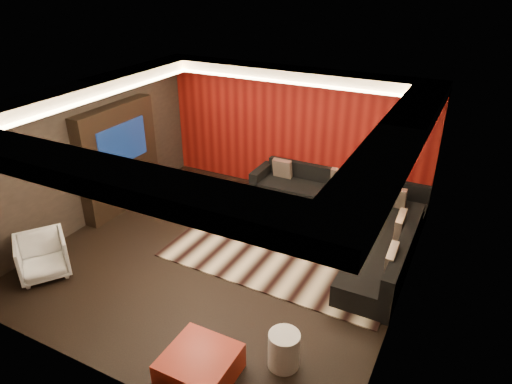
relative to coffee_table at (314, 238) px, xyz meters
The scene contains 26 objects.
floor 1.66m from the coffee_table, 140.31° to the right, with size 6.00×6.00×0.02m, color black.
ceiling 3.17m from the coffee_table, 140.31° to the right, with size 6.00×6.00×0.02m, color silver.
wall_back 2.66m from the coffee_table, 123.16° to the left, with size 6.00×0.02×2.80m, color black.
wall_left 4.60m from the coffee_table, 166.13° to the right, with size 0.02×6.00×2.80m, color black.
wall_right 2.41m from the coffee_table, 31.39° to the right, with size 0.02×6.00×2.80m, color black.
red_feature_wall 2.63m from the coffee_table, 123.71° to the left, with size 5.98×0.05×2.78m, color #6B0C0A.
soffit_back 3.31m from the coffee_table, 127.84° to the left, with size 6.00×0.60×0.22m, color silver.
soffit_front 4.73m from the coffee_table, 108.74° to the right, with size 6.00×0.60×0.22m, color silver.
soffit_left 4.85m from the coffee_table, 165.09° to the right, with size 0.60×4.80×0.22m, color silver.
soffit_right 3.13m from the coffee_table, 36.61° to the right, with size 0.60×4.80×0.22m, color silver.
cove_back 3.08m from the coffee_table, 134.41° to the left, with size 4.80×0.08×0.04m, color #FFD899.
cove_front 4.42m from the coffee_table, 110.46° to the right, with size 4.80×0.08×0.04m, color #FFD899.
cove_left 4.53m from the coffee_table, 163.77° to the right, with size 0.08×4.80×0.04m, color #FFD899.
cove_right 2.91m from the coffee_table, 44.29° to the right, with size 0.08×4.80×0.04m, color #FFD899.
tv_surround 4.27m from the coffee_table, behind, with size 0.30×2.00×2.20m, color black.
tv_screen 4.21m from the coffee_table, behind, with size 0.04×1.30×0.80m, color black.
tv_shelf 4.03m from the coffee_table, behind, with size 0.04×1.60×0.04m, color black.
rug 0.43m from the coffee_table, 149.01° to the right, with size 4.00×3.00×0.02m, color beige.
coffee_table is the anchor object (origin of this frame).
drum_stool 1.10m from the coffee_table, behind, with size 0.33×0.33×0.38m, color black.
striped_pouf 2.11m from the coffee_table, behind, with size 0.70×0.70×0.39m, color beige.
white_side_table 2.96m from the coffee_table, 76.98° to the right, with size 0.41×0.41×0.51m, color white.
orange_ottoman 3.55m from the coffee_table, 92.91° to the right, with size 0.85×0.85×0.38m, color #A02114.
armchair 4.69m from the coffee_table, 141.37° to the right, with size 0.76×0.78×0.71m, color silver.
sectional_sofa 0.94m from the coffee_table, 60.36° to the left, with size 3.65×3.50×0.75m.
throw_pillows 1.11m from the coffee_table, 57.42° to the left, with size 3.18×2.84×0.50m.
Camera 1 is at (3.58, -5.80, 4.66)m, focal length 32.00 mm.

